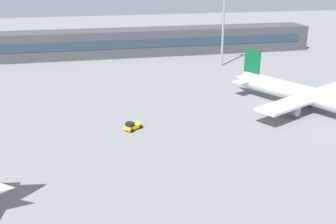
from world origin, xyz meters
name	(u,v)px	position (x,y,z in m)	size (l,w,h in m)	color
ground_plane	(136,129)	(0.00, 40.00, 0.00)	(400.00, 400.00, 0.00)	gray
terminal_building	(106,43)	(0.00, 109.70, 4.50)	(148.83, 12.13, 9.00)	#3F4247
airplane_mid	(315,97)	(38.38, 41.05, 3.34)	(29.76, 41.17, 10.97)	silver
baggage_tug_yellow	(133,126)	(-0.58, 39.77, 0.80)	(3.75, 3.42, 1.75)	yellow
floodlight_tower_west	(224,13)	(34.29, 86.54, 16.46)	(3.20, 0.80, 28.79)	gray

